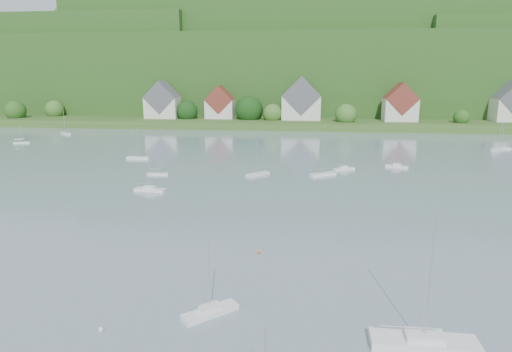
{
  "coord_description": "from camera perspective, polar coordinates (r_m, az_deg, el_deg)",
  "views": [
    {
      "loc": [
        7.66,
        1.53,
        21.06
      ],
      "look_at": [
        -0.97,
        75.0,
        4.0
      ],
      "focal_mm": 30.58,
      "sensor_mm": 36.0,
      "label": 1
    }
  ],
  "objects": [
    {
      "name": "near_sailboat_4",
      "position": [
        39.14,
        21.12,
        -19.61
      ],
      "size": [
        8.36,
        2.44,
        11.25
      ],
      "rotation": [
        0.0,
        0.0,
        -0.01
      ],
      "color": "white",
      "rests_on": "ground"
    },
    {
      "name": "near_sailboat_3",
      "position": [
        41.28,
        -6.02,
        -17.11
      ],
      "size": [
        4.91,
        4.58,
        7.09
      ],
      "rotation": [
        0.0,
        0.0,
        0.72
      ],
      "color": "white",
      "rests_on": "ground"
    },
    {
      "name": "far_sailboat_cluster",
      "position": [
        115.31,
        14.96,
        2.2
      ],
      "size": [
        193.95,
        78.94,
        8.53
      ],
      "color": "white",
      "rests_on": "ground"
    },
    {
      "name": "forested_ridge",
      "position": [
        267.14,
        5.28,
        13.33
      ],
      "size": [
        620.0,
        181.22,
        69.89
      ],
      "color": "#174115",
      "rests_on": "ground"
    },
    {
      "name": "village_building_2",
      "position": [
        186.8,
        5.96,
        9.61
      ],
      "size": [
        16.0,
        11.44,
        18.0
      ],
      "color": "silver",
      "rests_on": "far_shore_strip"
    },
    {
      "name": "village_building_0",
      "position": [
        196.11,
        -12.11,
        9.33
      ],
      "size": [
        14.0,
        10.4,
        16.0
      ],
      "color": "silver",
      "rests_on": "far_shore_strip"
    },
    {
      "name": "village_building_3",
      "position": [
        188.57,
        18.33,
        8.81
      ],
      "size": [
        13.0,
        10.4,
        15.5
      ],
      "color": "silver",
      "rests_on": "far_shore_strip"
    },
    {
      "name": "far_shore_strip",
      "position": [
        199.58,
        4.5,
        7.32
      ],
      "size": [
        600.0,
        60.0,
        3.0
      ],
      "primitive_type": "cube",
      "color": "#33521F",
      "rests_on": "ground"
    },
    {
      "name": "mooring_buoy_1",
      "position": [
        41.29,
        -19.61,
        -18.51
      ],
      "size": [
        0.46,
        0.46,
        0.46
      ],
      "primitive_type": "sphere",
      "color": "silver",
      "rests_on": "ground"
    },
    {
      "name": "village_building_1",
      "position": [
        191.61,
        -4.71,
        9.26
      ],
      "size": [
        12.0,
        9.36,
        14.0
      ],
      "color": "silver",
      "rests_on": "far_shore_strip"
    },
    {
      "name": "mooring_buoy_3",
      "position": [
        53.76,
        0.37,
        -10.08
      ],
      "size": [
        0.42,
        0.42,
        0.42
      ],
      "primitive_type": "sphere",
      "color": "#D05E08",
      "rests_on": "ground"
    }
  ]
}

